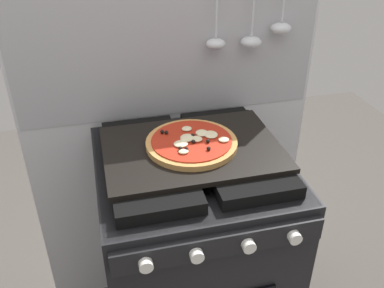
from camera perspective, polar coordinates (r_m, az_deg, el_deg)
kitchen_backsplash at (r=1.65m, az=-2.69°, el=1.82°), size 1.10×0.09×1.55m
stove at (r=1.60m, az=0.01°, el=-14.75°), size 0.60×0.64×0.90m
baking_tray at (r=1.31m, az=0.00°, el=-0.67°), size 0.54×0.38×0.02m
pizza_left at (r=1.30m, az=0.08°, el=0.21°), size 0.28×0.28×0.03m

